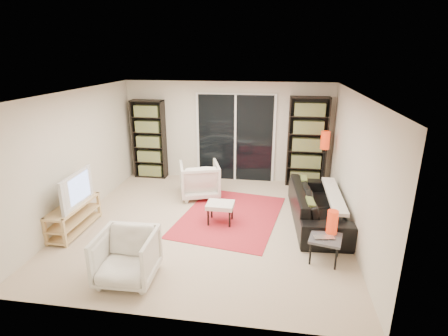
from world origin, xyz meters
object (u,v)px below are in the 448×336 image
(bookshelf_left, at_px, (149,139))
(sofa, at_px, (318,205))
(armchair_back, at_px, (200,180))
(armchair_front, at_px, (127,257))
(ottoman, at_px, (220,206))
(bookshelf_right, at_px, (307,142))
(floor_lamp, at_px, (325,146))
(side_table, at_px, (325,240))
(tv_stand, at_px, (74,217))

(bookshelf_left, height_order, sofa, bookshelf_left)
(armchair_back, relative_size, armchair_front, 1.07)
(armchair_front, relative_size, ottoman, 1.58)
(sofa, bearing_deg, bookshelf_right, -0.45)
(armchair_back, height_order, floor_lamp, floor_lamp)
(side_table, bearing_deg, armchair_front, -161.99)
(tv_stand, distance_m, side_table, 4.31)
(side_table, relative_size, floor_lamp, 0.39)
(armchair_front, height_order, ottoman, armchair_front)
(sofa, xyz_separation_m, ottoman, (-1.79, -0.33, 0.01))
(bookshelf_left, distance_m, bookshelf_right, 3.85)
(armchair_front, relative_size, floor_lamp, 0.56)
(armchair_front, bearing_deg, floor_lamp, 49.03)
(armchair_back, distance_m, side_table, 3.27)
(bookshelf_right, xyz_separation_m, tv_stand, (-4.21, -2.96, -0.79))
(tv_stand, bearing_deg, bookshelf_left, 83.09)
(armchair_back, bearing_deg, ottoman, 100.71)
(side_table, bearing_deg, tv_stand, 175.67)
(side_table, bearing_deg, armchair_back, 137.89)
(ottoman, xyz_separation_m, floor_lamp, (2.01, 1.79, 0.75))
(armchair_back, distance_m, armchair_front, 3.11)
(tv_stand, distance_m, ottoman, 2.62)
(tv_stand, height_order, armchair_front, armchair_front)
(bookshelf_left, height_order, tv_stand, bookshelf_left)
(bookshelf_right, relative_size, armchair_front, 2.65)
(tv_stand, xyz_separation_m, armchair_back, (1.87, 1.87, 0.12))
(bookshelf_right, relative_size, sofa, 0.94)
(bookshelf_right, bearing_deg, tv_stand, -144.91)
(bookshelf_right, relative_size, floor_lamp, 1.47)
(tv_stand, xyz_separation_m, ottoman, (2.53, 0.67, 0.08))
(bookshelf_left, distance_m, floor_lamp, 4.22)
(bookshelf_left, relative_size, floor_lamp, 1.37)
(sofa, relative_size, floor_lamp, 1.57)
(armchair_front, distance_m, ottoman, 2.14)
(bookshelf_right, xyz_separation_m, sofa, (0.11, -1.96, -0.72))
(bookshelf_right, distance_m, ottoman, 2.92)
(bookshelf_right, bearing_deg, side_table, -88.45)
(sofa, bearing_deg, bookshelf_left, 60.07)
(sofa, bearing_deg, floor_lamp, -12.41)
(floor_lamp, bearing_deg, side_table, -95.04)
(tv_stand, relative_size, floor_lamp, 0.86)
(bookshelf_left, relative_size, ottoman, 3.89)
(bookshelf_left, bearing_deg, armchair_front, -74.36)
(tv_stand, relative_size, side_table, 2.23)
(bookshelf_left, bearing_deg, bookshelf_right, -0.00)
(armchair_back, height_order, armchair_front, armchair_back)
(floor_lamp, bearing_deg, sofa, -98.82)
(ottoman, bearing_deg, side_table, -29.36)
(side_table, bearing_deg, floor_lamp, 84.96)
(ottoman, bearing_deg, floor_lamp, 41.64)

